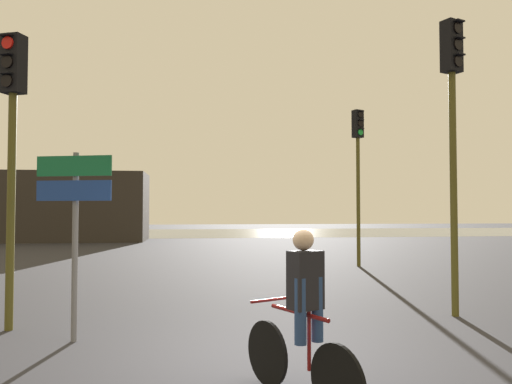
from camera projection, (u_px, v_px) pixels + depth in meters
The scene contains 8 objects.
ground_plane at pixel (266, 366), 5.73m from camera, with size 120.00×120.00×0.00m, color #28282D.
water_strip at pixel (205, 233), 40.38m from camera, with size 80.00×16.00×0.01m, color slate.
distant_building at pixel (41, 207), 29.34m from camera, with size 12.14×4.00×4.05m, color #2D2823.
traffic_light_near_left at pixel (12, 124), 7.58m from camera, with size 0.39×0.40×4.48m.
traffic_light_far_right at pixel (358, 159), 16.19m from camera, with size 0.39×0.41×5.07m.
traffic_light_near_right at pixel (453, 112), 8.60m from camera, with size 0.39×0.41×5.09m.
direction_sign_post at pixel (74, 211), 6.87m from camera, with size 1.06×0.34×2.60m.
cyclist at pixel (303, 315), 4.65m from camera, with size 0.82×1.55×1.62m.
Camera 1 is at (-0.82, -5.75, 1.79)m, focal length 35.00 mm.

